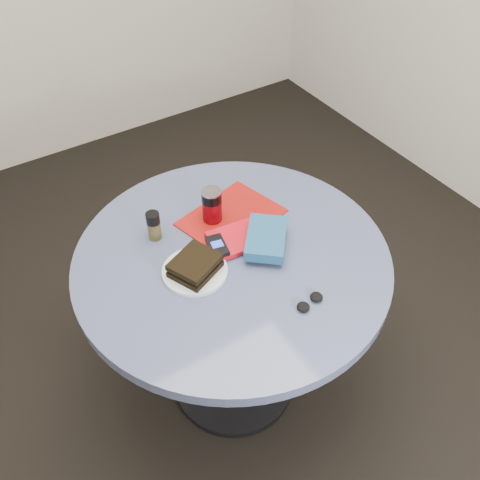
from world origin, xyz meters
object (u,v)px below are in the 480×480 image
headphones (310,302)px  red_book (241,237)px  plate (195,271)px  soda_can (212,206)px  magazine (231,217)px  mp3_player (217,246)px  pepper_grinder (154,226)px  novel (266,238)px  sandwich (195,265)px  table (232,289)px

headphones → red_book: bearing=94.0°
plate → soda_can: size_ratio=1.61×
magazine → headphones: bearing=-105.9°
red_book → mp3_player: size_ratio=1.97×
pepper_grinder → headphones: pepper_grinder is taller
headphones → pepper_grinder: bearing=116.9°
magazine → novel: 0.18m
mp3_player → sandwich: bearing=-157.7°
plate → pepper_grinder: size_ratio=1.97×
red_book → table: bearing=-139.6°
pepper_grinder → novel: bearing=-40.0°
novel → pepper_grinder: bearing=90.3°
sandwich → soda_can: soda_can is taller
red_book → pepper_grinder: bearing=151.1°
pepper_grinder → red_book: 0.28m
soda_can → pepper_grinder: size_ratio=1.23×
table → pepper_grinder: size_ratio=9.86×
red_book → soda_can: bearing=108.1°
table → mp3_player: (-0.03, 0.03, 0.19)m
plate → pepper_grinder: 0.21m
table → headphones: headphones is taller
table → plate: size_ratio=5.00×
plate → red_book: red_book is taller
sandwich → magazine: bearing=34.9°
magazine → novel: (0.02, -0.18, 0.04)m
magazine → mp3_player: (-0.12, -0.12, 0.03)m
sandwich → novel: 0.25m
sandwich → red_book: bearing=13.8°
pepper_grinder → magazine: (0.26, -0.05, -0.05)m
plate → novel: (0.24, -0.03, 0.03)m
sandwich → headphones: bearing=-52.2°
table → novel: novel is taller
red_book → magazine: bearing=80.7°
headphones → mp3_player: bearing=109.8°
plate → red_book: bearing=12.2°
red_book → novel: 0.09m
magazine → plate: bearing=-160.8°
novel → headphones: novel is taller
red_book → headphones: 0.33m
sandwich → headphones: (0.22, -0.28, -0.03)m
plate → sandwich: size_ratio=1.16×
sandwich → soda_can: bearing=47.6°
novel → mp3_player: (-0.14, 0.06, -0.01)m
soda_can → magazine: size_ratio=0.39×
soda_can → novel: (0.08, -0.20, -0.02)m
magazine → red_book: bearing=-120.9°
pepper_grinder → table: bearing=-50.6°
red_book → novel: bearing=-47.0°
pepper_grinder → red_book: bearing=-35.8°
table → plate: plate is taller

